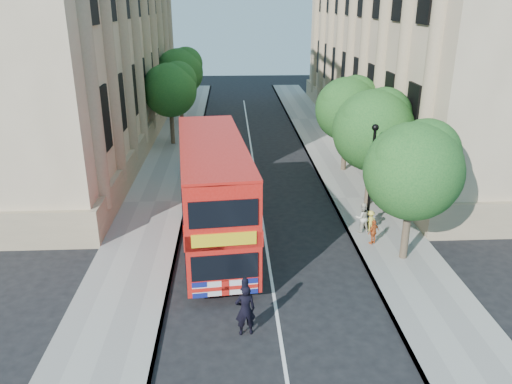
{
  "coord_description": "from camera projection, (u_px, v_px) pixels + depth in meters",
  "views": [
    {
      "loc": [
        -1.52,
        -15.7,
        10.47
      ],
      "look_at": [
        -0.42,
        5.5,
        2.3
      ],
      "focal_mm": 35.0,
      "sensor_mm": 36.0,
      "label": 1
    }
  ],
  "objects": [
    {
      "name": "child_b",
      "position": [
        370.0,
        221.0,
        23.82
      ],
      "size": [
        0.76,
        0.6,
        1.03
      ],
      "primitive_type": "imported",
      "rotation": [
        0.0,
        0.0,
        3.51
      ],
      "color": "#E8D64F",
      "rests_on": "pavement_right"
    },
    {
      "name": "building_left",
      "position": [
        63.0,
        22.0,
        36.94
      ],
      "size": [
        12.0,
        38.0,
        18.0
      ],
      "primitive_type": "cube",
      "color": "tan",
      "rests_on": "ground"
    },
    {
      "name": "child_a",
      "position": [
        373.0,
        232.0,
        22.51
      ],
      "size": [
        0.72,
        0.61,
        1.16
      ],
      "primitive_type": "imported",
      "rotation": [
        0.0,
        0.0,
        3.73
      ],
      "color": "#CF5A24",
      "rests_on": "pavement_right"
    },
    {
      "name": "tree_left_far",
      "position": [
        170.0,
        87.0,
        37.12
      ],
      "size": [
        4.0,
        4.0,
        6.3
      ],
      "color": "#473828",
      "rests_on": "ground"
    },
    {
      "name": "lamp_post",
      "position": [
        371.0,
        182.0,
        23.4
      ],
      "size": [
        0.32,
        0.32,
        5.16
      ],
      "color": "black",
      "rests_on": "pavement_right"
    },
    {
      "name": "tree_right_near",
      "position": [
        414.0,
        166.0,
        20.05
      ],
      "size": [
        4.0,
        4.0,
        6.08
      ],
      "color": "#473828",
      "rests_on": "ground"
    },
    {
      "name": "pavement_left",
      "position": [
        155.0,
        202.0,
        27.49
      ],
      "size": [
        3.5,
        80.0,
        0.12
      ],
      "primitive_type": "cube",
      "color": "gray",
      "rests_on": "ground"
    },
    {
      "name": "ground",
      "position": [
        275.0,
        303.0,
        18.47
      ],
      "size": [
        120.0,
        120.0,
        0.0
      ],
      "primitive_type": "plane",
      "color": "black",
      "rests_on": "ground"
    },
    {
      "name": "tree_left_back",
      "position": [
        180.0,
        70.0,
        44.48
      ],
      "size": [
        4.2,
        4.2,
        6.65
      ],
      "color": "#473828",
      "rests_on": "ground"
    },
    {
      "name": "woman_pedestrian",
      "position": [
        362.0,
        217.0,
        23.63
      ],
      "size": [
        0.8,
        0.68,
        1.47
      ],
      "primitive_type": "imported",
      "rotation": [
        0.0,
        0.0,
        3.32
      ],
      "color": "beige",
      "rests_on": "pavement_right"
    },
    {
      "name": "double_decker_bus",
      "position": [
        213.0,
        191.0,
        22.0
      ],
      "size": [
        3.7,
        10.49,
        4.75
      ],
      "rotation": [
        0.0,
        0.0,
        0.1
      ],
      "color": "red",
      "rests_on": "ground"
    },
    {
      "name": "building_right",
      "position": [
        428.0,
        21.0,
        38.27
      ],
      "size": [
        12.0,
        38.0,
        18.0
      ],
      "primitive_type": "cube",
      "color": "tan",
      "rests_on": "ground"
    },
    {
      "name": "pavement_right",
      "position": [
        361.0,
        198.0,
        28.05
      ],
      "size": [
        3.5,
        80.0,
        0.12
      ],
      "primitive_type": "cube",
      "color": "gray",
      "rests_on": "ground"
    },
    {
      "name": "tree_right_mid",
      "position": [
        374.0,
        126.0,
        25.57
      ],
      "size": [
        4.2,
        4.2,
        6.37
      ],
      "color": "#473828",
      "rests_on": "ground"
    },
    {
      "name": "police_constable",
      "position": [
        245.0,
        310.0,
        16.44
      ],
      "size": [
        0.74,
        0.54,
        1.87
      ],
      "primitive_type": "imported",
      "rotation": [
        0.0,
        0.0,
        3.29
      ],
      "color": "black",
      "rests_on": "ground"
    },
    {
      "name": "tree_right_far",
      "position": [
        348.0,
        106.0,
        31.21
      ],
      "size": [
        4.0,
        4.0,
        6.15
      ],
      "color": "#473828",
      "rests_on": "ground"
    },
    {
      "name": "box_van",
      "position": [
        217.0,
        149.0,
        32.63
      ],
      "size": [
        2.34,
        5.04,
        2.81
      ],
      "rotation": [
        0.0,
        0.0,
        0.07
      ],
      "color": "black",
      "rests_on": "ground"
    }
  ]
}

